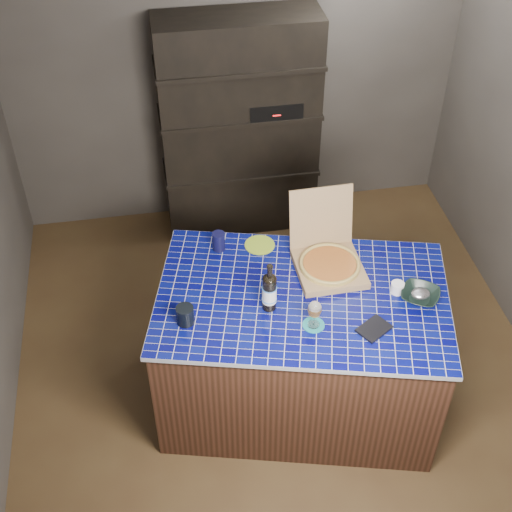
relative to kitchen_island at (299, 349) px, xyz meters
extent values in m
plane|color=brown|center=(-0.08, 0.37, -0.46)|extent=(3.50, 3.50, 0.00)
plane|color=silver|center=(-0.08, 0.37, 2.04)|extent=(3.50, 3.50, 0.00)
plane|color=#534E48|center=(-0.08, 2.12, 0.79)|extent=(3.50, 0.00, 3.50)
plane|color=#534E48|center=(-0.08, -1.38, 0.79)|extent=(3.50, 0.00, 3.50)
cube|color=black|center=(-0.08, 1.90, 0.44)|extent=(1.20, 0.40, 1.80)
cube|color=black|center=(0.17, 1.85, 0.66)|extent=(0.40, 0.32, 0.12)
cube|color=#4B2A1D|center=(0.00, 0.00, -0.02)|extent=(1.84, 1.40, 0.89)
cube|color=#05064F|center=(0.00, 0.00, 0.44)|extent=(1.89, 1.45, 0.03)
cube|color=#A37954|center=(0.20, 0.18, 0.48)|extent=(0.40, 0.40, 0.04)
cube|color=#A37954|center=(0.19, 0.41, 0.69)|extent=(0.39, 0.10, 0.38)
cylinder|color=#AE9348|center=(0.20, 0.18, 0.51)|extent=(0.36, 0.36, 0.01)
cylinder|color=maroon|center=(0.20, 0.18, 0.52)|extent=(0.31, 0.31, 0.01)
torus|color=#AE9348|center=(0.20, 0.18, 0.53)|extent=(0.36, 0.36, 0.02)
cylinder|color=black|center=(-0.21, -0.06, 0.57)|extent=(0.08, 0.08, 0.22)
ellipsoid|color=black|center=(-0.21, -0.06, 0.68)|extent=(0.08, 0.08, 0.04)
cylinder|color=black|center=(-0.21, -0.06, 0.73)|extent=(0.03, 0.03, 0.09)
cylinder|color=white|center=(-0.21, -0.06, 0.56)|extent=(0.08, 0.08, 0.10)
cylinder|color=#3E7CD3|center=(-0.21, -0.06, 0.53)|extent=(0.09, 0.09, 0.01)
cylinder|color=#3E7CD3|center=(-0.21, -0.06, 0.61)|extent=(0.09, 0.09, 0.01)
cylinder|color=#17797C|center=(0.01, -0.23, 0.46)|extent=(0.12, 0.12, 0.01)
cylinder|color=white|center=(0.01, -0.23, 0.47)|extent=(0.07, 0.07, 0.00)
cylinder|color=white|center=(0.01, -0.23, 0.51)|extent=(0.01, 0.01, 0.07)
ellipsoid|color=white|center=(0.01, -0.23, 0.59)|extent=(0.08, 0.08, 0.10)
cylinder|color=#AE711B|center=(0.01, -0.23, 0.58)|extent=(0.06, 0.06, 0.05)
cylinder|color=white|center=(0.01, -0.23, 0.61)|extent=(0.07, 0.07, 0.02)
cylinder|color=black|center=(-0.68, -0.09, 0.52)|extent=(0.10, 0.10, 0.11)
cube|color=black|center=(0.33, -0.32, 0.47)|extent=(0.22, 0.20, 0.01)
imported|color=black|center=(0.66, -0.13, 0.49)|extent=(0.30, 0.30, 0.05)
ellipsoid|color=silver|center=(0.66, -0.13, 0.50)|extent=(0.11, 0.09, 0.05)
cylinder|color=white|center=(0.54, -0.06, 0.49)|extent=(0.08, 0.08, 0.07)
cylinder|color=black|center=(-0.42, 0.49, 0.52)|extent=(0.08, 0.08, 0.12)
cylinder|color=#91B226|center=(-0.17, 0.48, 0.46)|extent=(0.19, 0.19, 0.01)
camera|label=1|loc=(-0.76, -2.82, 3.35)|focal=50.00mm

